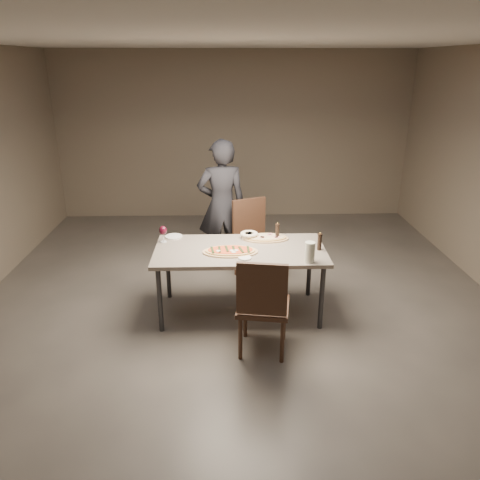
{
  "coord_description": "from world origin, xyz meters",
  "views": [
    {
      "loc": [
        -0.14,
        -4.57,
        2.6
      ],
      "look_at": [
        0.0,
        0.0,
        0.85
      ],
      "focal_mm": 35.0,
      "sensor_mm": 36.0,
      "label": 1
    }
  ],
  "objects_px": {
    "ham_pizza": "(266,238)",
    "chair_near": "(263,302)",
    "carafe": "(310,252)",
    "diner": "(222,206)",
    "zucchini_pizza": "(230,251)",
    "chair_far": "(253,235)",
    "dining_table": "(240,254)",
    "pepper_mill_left": "(277,231)",
    "bread_basket": "(249,235)"
  },
  "relations": [
    {
      "from": "chair_far",
      "to": "diner",
      "type": "xyz_separation_m",
      "value": [
        -0.39,
        0.26,
        0.3
      ]
    },
    {
      "from": "carafe",
      "to": "ham_pizza",
      "type": "bearing_deg",
      "value": 120.11
    },
    {
      "from": "chair_near",
      "to": "diner",
      "type": "relative_size",
      "value": 0.58
    },
    {
      "from": "pepper_mill_left",
      "to": "carafe",
      "type": "xyz_separation_m",
      "value": [
        0.25,
        -0.67,
        0.02
      ]
    },
    {
      "from": "ham_pizza",
      "to": "pepper_mill_left",
      "type": "xyz_separation_m",
      "value": [
        0.13,
        0.02,
        0.07
      ]
    },
    {
      "from": "chair_near",
      "to": "diner",
      "type": "bearing_deg",
      "value": 109.9
    },
    {
      "from": "carafe",
      "to": "diner",
      "type": "relative_size",
      "value": 0.12
    },
    {
      "from": "ham_pizza",
      "to": "chair_near",
      "type": "xyz_separation_m",
      "value": [
        -0.11,
        -1.1,
        -0.21
      ]
    },
    {
      "from": "diner",
      "to": "bread_basket",
      "type": "bearing_deg",
      "value": 101.5
    },
    {
      "from": "bread_basket",
      "to": "chair_far",
      "type": "bearing_deg",
      "value": 82.66
    },
    {
      "from": "ham_pizza",
      "to": "chair_far",
      "type": "height_order",
      "value": "chair_far"
    },
    {
      "from": "carafe",
      "to": "chair_near",
      "type": "xyz_separation_m",
      "value": [
        -0.49,
        -0.45,
        -0.3
      ]
    },
    {
      "from": "zucchini_pizza",
      "to": "carafe",
      "type": "xyz_separation_m",
      "value": [
        0.78,
        -0.27,
        0.09
      ]
    },
    {
      "from": "ham_pizza",
      "to": "carafe",
      "type": "xyz_separation_m",
      "value": [
        0.38,
        -0.65,
        0.09
      ]
    },
    {
      "from": "ham_pizza",
      "to": "diner",
      "type": "xyz_separation_m",
      "value": [
        -0.49,
        0.93,
        0.1
      ]
    },
    {
      "from": "chair_near",
      "to": "zucchini_pizza",
      "type": "bearing_deg",
      "value": 120.9
    },
    {
      "from": "pepper_mill_left",
      "to": "chair_far",
      "type": "relative_size",
      "value": 0.19
    },
    {
      "from": "zucchini_pizza",
      "to": "chair_near",
      "type": "relative_size",
      "value": 0.58
    },
    {
      "from": "zucchini_pizza",
      "to": "ham_pizza",
      "type": "bearing_deg",
      "value": 27.37
    },
    {
      "from": "dining_table",
      "to": "pepper_mill_left",
      "type": "distance_m",
      "value": 0.54
    },
    {
      "from": "ham_pizza",
      "to": "chair_far",
      "type": "distance_m",
      "value": 0.71
    },
    {
      "from": "chair_far",
      "to": "chair_near",
      "type": "bearing_deg",
      "value": 66.29
    },
    {
      "from": "bread_basket",
      "to": "chair_near",
      "type": "xyz_separation_m",
      "value": [
        0.07,
        -1.13,
        -0.24
      ]
    },
    {
      "from": "zucchini_pizza",
      "to": "carafe",
      "type": "height_order",
      "value": "carafe"
    },
    {
      "from": "pepper_mill_left",
      "to": "diner",
      "type": "relative_size",
      "value": 0.11
    },
    {
      "from": "zucchini_pizza",
      "to": "carafe",
      "type": "bearing_deg",
      "value": -35.39
    },
    {
      "from": "zucchini_pizza",
      "to": "pepper_mill_left",
      "type": "bearing_deg",
      "value": 20.62
    },
    {
      "from": "carafe",
      "to": "diner",
      "type": "distance_m",
      "value": 1.8
    },
    {
      "from": "ham_pizza",
      "to": "dining_table",
      "type": "bearing_deg",
      "value": -148.09
    },
    {
      "from": "dining_table",
      "to": "diner",
      "type": "bearing_deg",
      "value": 99.26
    },
    {
      "from": "carafe",
      "to": "diner",
      "type": "bearing_deg",
      "value": 118.83
    },
    {
      "from": "bread_basket",
      "to": "diner",
      "type": "xyz_separation_m",
      "value": [
        -0.31,
        0.9,
        0.07
      ]
    },
    {
      "from": "pepper_mill_left",
      "to": "chair_near",
      "type": "relative_size",
      "value": 0.19
    },
    {
      "from": "bread_basket",
      "to": "chair_far",
      "type": "distance_m",
      "value": 0.69
    },
    {
      "from": "zucchini_pizza",
      "to": "chair_near",
      "type": "distance_m",
      "value": 0.8
    },
    {
      "from": "dining_table",
      "to": "chair_near",
      "type": "bearing_deg",
      "value": -77.53
    },
    {
      "from": "chair_near",
      "to": "chair_far",
      "type": "relative_size",
      "value": 1.0
    },
    {
      "from": "pepper_mill_left",
      "to": "carafe",
      "type": "bearing_deg",
      "value": -69.64
    },
    {
      "from": "pepper_mill_left",
      "to": "chair_far",
      "type": "bearing_deg",
      "value": 109.57
    },
    {
      "from": "carafe",
      "to": "diner",
      "type": "height_order",
      "value": "diner"
    },
    {
      "from": "dining_table",
      "to": "diner",
      "type": "relative_size",
      "value": 1.05
    },
    {
      "from": "chair_near",
      "to": "ham_pizza",
      "type": "bearing_deg",
      "value": 93.41
    },
    {
      "from": "dining_table",
      "to": "pepper_mill_left",
      "type": "relative_size",
      "value": 9.57
    },
    {
      "from": "dining_table",
      "to": "chair_far",
      "type": "relative_size",
      "value": 1.81
    },
    {
      "from": "bread_basket",
      "to": "carafe",
      "type": "xyz_separation_m",
      "value": [
        0.56,
        -0.68,
        0.06
      ]
    },
    {
      "from": "ham_pizza",
      "to": "pepper_mill_left",
      "type": "distance_m",
      "value": 0.15
    },
    {
      "from": "dining_table",
      "to": "diner",
      "type": "height_order",
      "value": "diner"
    },
    {
      "from": "zucchini_pizza",
      "to": "chair_far",
      "type": "height_order",
      "value": "chair_far"
    },
    {
      "from": "dining_table",
      "to": "carafe",
      "type": "bearing_deg",
      "value": -28.79
    },
    {
      "from": "chair_near",
      "to": "chair_far",
      "type": "height_order",
      "value": "chair_far"
    }
  ]
}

